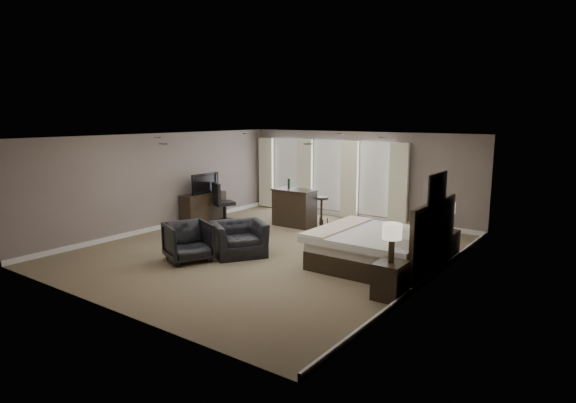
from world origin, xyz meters
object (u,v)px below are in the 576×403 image
Objects in this scene: tv at (203,191)px; nightstand_far at (446,244)px; lamp_far at (447,217)px; nightstand_near at (390,280)px; bed at (380,232)px; bar_counter at (294,208)px; armchair_far at (188,240)px; dresser at (204,207)px; armchair_near at (239,233)px; bar_stool_left at (279,209)px; bar_stool_right at (321,211)px; lamp_near at (392,243)px; desk_chair at (224,202)px.

nightstand_far is at bearing -85.90° from tv.
nightstand_near is at bearing -90.00° from lamp_far.
lamp_far is at bearing -90.00° from nightstand_far.
bed is 1.94× the size of bar_counter.
bar_counter is at bearing 172.48° from nightstand_far.
bed reaches higher than nightstand_far.
nightstand_far is 5.56m from armchair_far.
bed is 6.11m from dresser.
bar_stool_left is at bearing 55.85° from armchair_near.
bar_counter is at bearing -66.44° from tv.
armchair_far reaches higher than dresser.
armchair_near is 3.45m from bar_stool_left.
armchair_near is 1.38× the size of bar_stool_right.
lamp_near is 3.85m from armchair_near.
bar_counter is at bearing 141.86° from nightstand_near.
armchair_near is at bearing -146.92° from nightstand_far.
armchair_far is 0.80× the size of desk_chair.
bed is 1.61× the size of dresser.
bed reaches higher than tv.
bed is 1.75m from nightstand_near.
nightstand_near is 4.41m from armchair_far.
bar_counter is at bearing -134.53° from desk_chair.
desk_chair reaches higher than dresser.
lamp_far is 5.15m from bar_stool_left.
bar_stool_left is at bearing 33.12° from armchair_far.
bar_stool_right is 0.72× the size of desk_chair.
lamp_far is 0.76× the size of bar_stool_right.
armchair_near is 3.12m from bar_counter.
bar_stool_right is at bearing 36.07° from bar_counter.
lamp_near reaches higher than armchair_far.
bar_counter is (-0.64, 3.06, 0.02)m from armchair_near.
nightstand_near is 0.62× the size of tv.
bar_stool_left is at bearing 166.74° from bar_counter.
bar_stool_left reaches higher than nightstand_near.
tv is 0.69m from desk_chair.
bar_stool_right is at bearing 134.20° from nightstand_near.
desk_chair reaches higher than bar_stool_right.
tv is (-6.92, -0.50, -0.01)m from lamp_far.
bar_stool_left is (-5.07, 3.63, 0.09)m from nightstand_near.
tv is 3.90m from armchair_far.
bar_counter reaches higher than nightstand_far.
dresser is 3.87m from armchair_far.
bar_stool_left is at bearing -121.63° from desk_chair.
bar_counter is (2.48, 1.08, 0.10)m from dresser.
bar_stool_right is 2.86m from desk_chair.
lamp_far reaches higher than armchair_far.
tv is at bearing 91.83° from armchair_near.
lamp_far is at bearing 4.10° from dresser.
bar_counter is at bearing 141.86° from lamp_near.
dresser is 1.80× the size of bar_stool_left.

